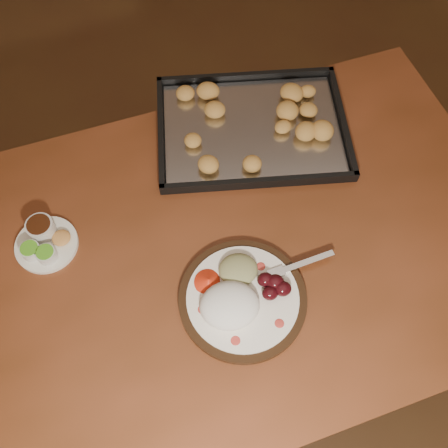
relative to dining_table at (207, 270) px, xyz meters
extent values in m
plane|color=brown|center=(0.26, 0.02, -0.65)|extent=(4.00, 4.00, 0.00)
cube|color=brown|center=(0.00, 0.00, 0.08)|extent=(1.65, 1.18, 0.04)
cylinder|color=#462D15|center=(0.59, 0.51, -0.30)|extent=(0.07, 0.07, 0.71)
cylinder|color=black|center=(0.07, -0.12, 0.11)|extent=(0.28, 0.28, 0.02)
cylinder|color=white|center=(0.07, -0.12, 0.11)|extent=(0.25, 0.25, 0.01)
ellipsoid|color=red|center=(0.04, -0.22, 0.12)|extent=(0.02, 0.02, 0.00)
ellipsoid|color=red|center=(0.14, -0.19, 0.12)|extent=(0.02, 0.02, 0.00)
ellipsoid|color=red|center=(0.12, -0.06, 0.12)|extent=(0.02, 0.02, 0.00)
ellipsoid|color=red|center=(-0.02, -0.14, 0.12)|extent=(0.02, 0.02, 0.00)
ellipsoid|color=white|center=(0.04, -0.14, 0.13)|extent=(0.16, 0.15, 0.06)
ellipsoid|color=#480A13|center=(0.13, -0.13, 0.13)|extent=(0.04, 0.03, 0.03)
ellipsoid|color=#480A13|center=(0.14, -0.10, 0.13)|extent=(0.04, 0.03, 0.03)
ellipsoid|color=#480A13|center=(0.12, -0.10, 0.13)|extent=(0.04, 0.03, 0.03)
ellipsoid|color=#480A13|center=(0.15, -0.12, 0.13)|extent=(0.04, 0.03, 0.03)
ellipsoid|color=tan|center=(0.07, -0.06, 0.13)|extent=(0.11, 0.11, 0.04)
cone|color=red|center=(0.00, -0.08, 0.13)|extent=(0.09, 0.09, 0.03)
cube|color=white|center=(0.22, -0.06, 0.12)|extent=(0.14, 0.04, 0.00)
cube|color=white|center=(0.15, -0.08, 0.12)|extent=(0.04, 0.03, 0.00)
cylinder|color=white|center=(0.13, -0.09, 0.12)|extent=(0.03, 0.01, 0.00)
cylinder|color=white|center=(0.13, -0.09, 0.12)|extent=(0.03, 0.01, 0.00)
cylinder|color=white|center=(0.13, -0.08, 0.12)|extent=(0.03, 0.01, 0.00)
cylinder|color=white|center=(0.12, -0.07, 0.12)|extent=(0.03, 0.01, 0.00)
cylinder|color=white|center=(-0.36, 0.07, 0.10)|extent=(0.15, 0.15, 0.01)
cylinder|color=silver|center=(-0.39, 0.05, 0.12)|extent=(0.05, 0.05, 0.03)
cylinder|color=#53A921|center=(-0.39, 0.05, 0.14)|extent=(0.04, 0.04, 0.00)
cylinder|color=silver|center=(-0.36, 0.03, 0.12)|extent=(0.05, 0.05, 0.03)
cylinder|color=#53A921|center=(-0.36, 0.03, 0.14)|extent=(0.04, 0.04, 0.00)
cylinder|color=silver|center=(-0.37, 0.10, 0.13)|extent=(0.06, 0.06, 0.04)
cylinder|color=#331609|center=(-0.37, 0.10, 0.14)|extent=(0.05, 0.05, 0.00)
ellipsoid|color=#D98E4C|center=(-0.33, 0.08, 0.12)|extent=(0.04, 0.04, 0.02)
cube|color=black|center=(0.16, 0.34, 0.10)|extent=(0.51, 0.39, 0.01)
cube|color=black|center=(0.17, 0.51, 0.12)|extent=(0.49, 0.04, 0.02)
cube|color=black|center=(0.15, 0.16, 0.12)|extent=(0.49, 0.04, 0.02)
cube|color=black|center=(0.40, 0.33, 0.12)|extent=(0.03, 0.36, 0.02)
cube|color=black|center=(-0.08, 0.35, 0.12)|extent=(0.03, 0.36, 0.02)
cube|color=silver|center=(0.16, 0.34, 0.11)|extent=(0.47, 0.35, 0.00)
ellipsoid|color=gold|center=(0.22, 0.34, 0.13)|extent=(0.05, 0.05, 0.04)
ellipsoid|color=gold|center=(0.28, 0.37, 0.13)|extent=(0.07, 0.07, 0.04)
ellipsoid|color=gold|center=(0.21, 0.43, 0.13)|extent=(0.07, 0.07, 0.04)
ellipsoid|color=gold|center=(0.18, 0.40, 0.13)|extent=(0.06, 0.06, 0.04)
ellipsoid|color=gold|center=(0.13, 0.43, 0.13)|extent=(0.07, 0.07, 0.04)
ellipsoid|color=gold|center=(0.12, 0.37, 0.13)|extent=(0.08, 0.08, 0.04)
ellipsoid|color=gold|center=(0.04, 0.36, 0.13)|extent=(0.07, 0.06, 0.04)
ellipsoid|color=gold|center=(0.08, 0.32, 0.13)|extent=(0.07, 0.06, 0.04)
ellipsoid|color=gold|center=(0.05, 0.31, 0.13)|extent=(0.08, 0.08, 0.04)
ellipsoid|color=gold|center=(0.12, 0.25, 0.13)|extent=(0.07, 0.07, 0.04)
ellipsoid|color=gold|center=(0.17, 0.30, 0.13)|extent=(0.06, 0.06, 0.04)
ellipsoid|color=gold|center=(0.23, 0.27, 0.13)|extent=(0.07, 0.07, 0.04)
ellipsoid|color=gold|center=(0.23, 0.29, 0.13)|extent=(0.07, 0.07, 0.04)
camera|label=1|loc=(-0.02, -0.48, 1.15)|focal=40.00mm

